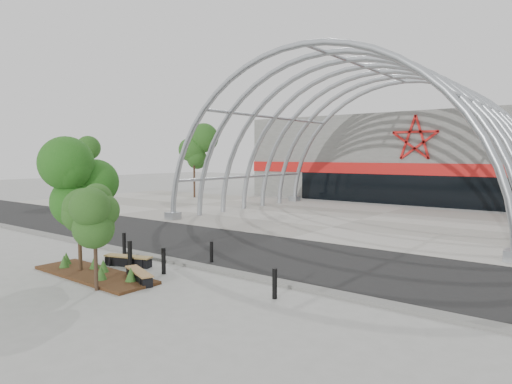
% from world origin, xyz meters
% --- Properties ---
extents(ground, '(140.00, 140.00, 0.00)m').
position_xyz_m(ground, '(0.00, 0.00, 0.00)').
color(ground, gray).
rests_on(ground, ground).
extents(road, '(140.00, 7.00, 0.02)m').
position_xyz_m(road, '(0.00, 3.50, 0.01)').
color(road, black).
rests_on(road, ground).
extents(forecourt, '(60.00, 17.00, 0.04)m').
position_xyz_m(forecourt, '(0.00, 15.50, 0.02)').
color(forecourt, '#9A958B').
rests_on(forecourt, ground).
extents(kerb, '(60.00, 0.50, 0.12)m').
position_xyz_m(kerb, '(0.00, -0.25, 0.06)').
color(kerb, slate).
rests_on(kerb, ground).
extents(arena_building, '(34.00, 15.24, 8.00)m').
position_xyz_m(arena_building, '(0.00, 33.45, 3.99)').
color(arena_building, '#63635F').
rests_on(arena_building, ground).
extents(vault_canopy, '(20.80, 15.80, 20.36)m').
position_xyz_m(vault_canopy, '(0.00, 15.50, 0.02)').
color(vault_canopy, '#A3A8AE').
rests_on(vault_canopy, ground).
extents(planting_bed, '(5.40, 1.77, 0.57)m').
position_xyz_m(planting_bed, '(-1.67, -3.37, 0.14)').
color(planting_bed, black).
rests_on(planting_bed, ground).
extents(street_tree_0, '(1.90, 1.90, 4.32)m').
position_xyz_m(street_tree_0, '(-2.40, -3.42, 3.11)').
color(street_tree_0, '#332212').
rests_on(street_tree_0, ground).
extents(street_tree_1, '(1.52, 1.52, 3.60)m').
position_xyz_m(street_tree_1, '(-0.02, -4.34, 2.58)').
color(street_tree_1, '#342319').
rests_on(street_tree_1, ground).
extents(bench_0, '(1.99, 1.02, 0.41)m').
position_xyz_m(bench_0, '(-1.84, -1.75, 0.20)').
color(bench_0, black).
rests_on(bench_0, ground).
extents(bench_1, '(1.87, 1.02, 0.39)m').
position_xyz_m(bench_1, '(0.27, -2.90, 0.19)').
color(bench_1, black).
rests_on(bench_1, ground).
extents(bollard_0, '(0.16, 0.16, 0.97)m').
position_xyz_m(bollard_0, '(-3.60, -0.63, 0.49)').
color(bollard_0, black).
rests_on(bollard_0, ground).
extents(bollard_1, '(0.17, 0.17, 1.06)m').
position_xyz_m(bollard_1, '(-1.46, -1.95, 0.53)').
color(bollard_1, black).
rests_on(bollard_1, ground).
extents(bollard_2, '(0.14, 0.14, 0.86)m').
position_xyz_m(bollard_2, '(0.31, 0.66, 0.43)').
color(bollard_2, black).
rests_on(bollard_2, ground).
extents(bollard_3, '(0.15, 0.15, 0.95)m').
position_xyz_m(bollard_3, '(0.15, -1.70, 0.48)').
color(bollard_3, black).
rests_on(bollard_3, ground).
extents(bollard_4, '(0.15, 0.15, 0.92)m').
position_xyz_m(bollard_4, '(4.97, -1.60, 0.46)').
color(bollard_4, black).
rests_on(bollard_4, ground).
extents(bg_tree_0, '(3.00, 3.00, 6.45)m').
position_xyz_m(bg_tree_0, '(-20.00, 20.00, 4.64)').
color(bg_tree_0, black).
rests_on(bg_tree_0, ground).
extents(bg_tree_2, '(2.55, 2.55, 5.38)m').
position_xyz_m(bg_tree_2, '(-24.00, 10.00, 3.86)').
color(bg_tree_2, '#312014').
rests_on(bg_tree_2, ground).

